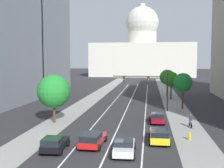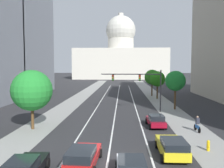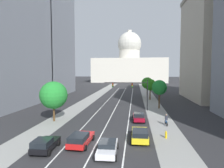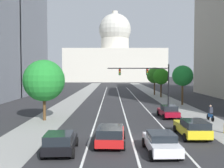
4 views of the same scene
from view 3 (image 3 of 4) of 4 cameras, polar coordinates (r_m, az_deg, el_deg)
The scene contains 20 objects.
ground_plane at distance 62.39m, azimuth 2.76°, elevation -3.74°, with size 400.00×400.00×0.00m, color #2B2B2D.
sidewalk_left at distance 58.73m, azimuth -6.03°, elevation -4.24°, with size 4.06×130.00×0.01m, color gray.
sidewalk_right at distance 57.44m, azimuth 11.03°, elevation -4.47°, with size 4.06×130.00×0.01m, color gray.
lane_stripe_left at distance 48.02m, azimuth -2.46°, elevation -6.06°, with size 0.16×90.00×0.01m, color white.
lane_stripe_center at distance 47.61m, azimuth 1.47°, elevation -6.15°, with size 0.16×90.00×0.01m, color white.
lane_stripe_right at distance 47.42m, azimuth 5.46°, elevation -6.20°, with size 0.16×90.00×0.01m, color white.
office_tower_far_left at distance 75.27m, azimuth -21.08°, elevation 15.18°, with size 20.76×22.86×46.58m.
capitol_building at distance 142.68m, azimuth 5.08°, elevation 5.56°, with size 51.66×24.33×37.10m.
car_red at distance 22.85m, azimuth -9.17°, elevation -15.55°, with size 2.29×4.67×1.46m.
car_crimson at distance 32.97m, azimuth 7.77°, elevation -9.47°, with size 2.10×4.17×1.46m.
car_yellow at distance 24.19m, azimuth 8.13°, elevation -14.37°, with size 2.12×4.59×1.50m.
car_black at distance 22.31m, azimuth -19.01°, elevation -16.26°, with size 2.19×4.09×1.46m.
car_white at distance 20.53m, azimuth -1.30°, elevation -17.96°, with size 2.13×4.35×1.37m.
traffic_signal_mast at distance 41.37m, azimuth 6.15°, elevation -1.28°, with size 9.21×0.39×6.44m.
fire_hydrant at distance 25.84m, azimuth 15.47°, elevation -14.03°, with size 0.26×0.35×0.91m.
cyclist at distance 31.45m, azimuth 15.53°, elevation -10.04°, with size 0.39×1.70×1.72m.
street_tree_near_left at distance 33.47m, azimuth -16.65°, elevation -3.12°, with size 4.51×4.51×6.61m.
street_tree_far_right at distance 61.63m, azimuth 10.24°, elevation 0.26°, with size 3.57×3.57×6.25m.
street_tree_near_right at distance 56.60m, azimuth 11.07°, elevation -0.25°, with size 3.31×3.31×5.96m.
street_tree_mid_right at distance 43.99m, azimuth 13.64°, elevation -1.02°, with size 3.27×3.27×6.30m.
Camera 3 is at (4.34, -21.66, 8.40)m, focal length 31.36 mm.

